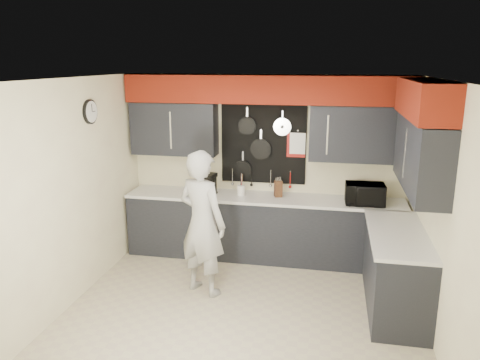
% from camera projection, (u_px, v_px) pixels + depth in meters
% --- Properties ---
extents(ground, '(4.00, 4.00, 0.00)m').
position_uv_depth(ground, '(244.00, 307.00, 5.44)').
color(ground, tan).
rests_on(ground, ground).
extents(back_wall_assembly, '(4.00, 0.36, 2.60)m').
position_uv_depth(back_wall_assembly, '(267.00, 118.00, 6.46)').
color(back_wall_assembly, '#F2EFBB').
rests_on(back_wall_assembly, ground).
extents(right_wall_assembly, '(0.36, 3.50, 2.60)m').
position_uv_depth(right_wall_assembly, '(424.00, 144.00, 4.86)').
color(right_wall_assembly, '#F2EFBB').
rests_on(right_wall_assembly, ground).
extents(left_wall_assembly, '(0.05, 3.50, 2.60)m').
position_uv_depth(left_wall_assembly, '(78.00, 187.00, 5.50)').
color(left_wall_assembly, '#F2EFBB').
rests_on(left_wall_assembly, ground).
extents(base_cabinets, '(3.95, 2.20, 0.92)m').
position_uv_depth(base_cabinets, '(295.00, 238.00, 6.31)').
color(base_cabinets, black).
rests_on(base_cabinets, ground).
extents(microwave, '(0.52, 0.37, 0.28)m').
position_uv_depth(microwave, '(365.00, 194.00, 6.21)').
color(microwave, black).
rests_on(microwave, base_cabinets).
extents(knife_block, '(0.13, 0.13, 0.23)m').
position_uv_depth(knife_block, '(278.00, 189.00, 6.56)').
color(knife_block, '#3A1912').
rests_on(knife_block, base_cabinets).
extents(utensil_crock, '(0.11, 0.11, 0.14)m').
position_uv_depth(utensil_crock, '(241.00, 190.00, 6.65)').
color(utensil_crock, white).
rests_on(utensil_crock, base_cabinets).
extents(coffee_maker, '(0.21, 0.24, 0.31)m').
position_uv_depth(coffee_maker, '(210.00, 183.00, 6.68)').
color(coffee_maker, black).
rests_on(coffee_maker, base_cabinets).
extents(person, '(0.77, 0.66, 1.78)m').
position_uv_depth(person, '(202.00, 223.00, 5.60)').
color(person, '#999997').
rests_on(person, ground).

